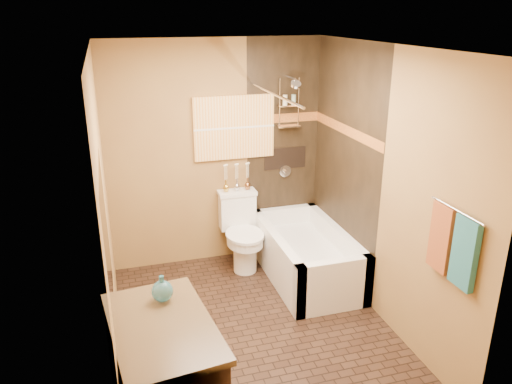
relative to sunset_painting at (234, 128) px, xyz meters
name	(u,v)px	position (x,y,z in m)	size (l,w,h in m)	color
floor	(255,328)	(-0.20, -1.48, -1.55)	(3.00, 3.00, 0.00)	black
wall_left	(106,218)	(-1.40, -1.48, -0.30)	(0.02, 3.00, 2.50)	olive
wall_right	(383,188)	(1.00, -1.48, -0.30)	(0.02, 3.00, 2.50)	olive
wall_back	(216,155)	(-0.20, 0.02, -0.30)	(2.40, 0.02, 2.50)	olive
wall_front	(331,294)	(-0.20, -2.98, -0.30)	(2.40, 0.02, 2.50)	olive
ceiling	(255,47)	(-0.20, -1.48, 0.95)	(3.00, 3.00, 0.00)	silver
alcove_tile_back	(283,150)	(0.57, 0.01, -0.30)	(0.85, 0.01, 2.50)	black
alcove_tile_right	(344,165)	(0.99, -0.73, -0.30)	(0.01, 1.50, 2.50)	black
mosaic_band_back	(284,118)	(0.57, 0.00, 0.07)	(0.85, 0.01, 0.10)	brown
mosaic_band_right	(346,130)	(0.98, -0.73, 0.07)	(0.01, 1.50, 0.10)	brown
alcove_niche	(285,158)	(0.60, 0.01, -0.40)	(0.50, 0.01, 0.25)	black
shower_fixtures	(289,116)	(0.60, -0.10, 0.12)	(0.24, 0.33, 1.16)	silver
curtain_rod	(273,93)	(0.20, -0.73, 0.47)	(0.03, 0.03, 1.55)	silver
towel_bar	(457,210)	(0.95, -2.53, -0.10)	(0.02, 0.02, 0.55)	silver
towel_teal	(465,253)	(0.96, -2.66, -0.37)	(0.05, 0.22, 0.52)	#1E5966
towel_rust	(441,238)	(0.96, -2.40, -0.37)	(0.05, 0.22, 0.52)	brown
sunset_painting	(234,128)	(0.00, 0.00, 0.00)	(0.90, 0.04, 0.70)	orange
vanity_mirror	(107,243)	(-1.39, -2.48, -0.05)	(0.01, 1.00, 0.90)	white
bathtub	(306,258)	(0.60, -0.73, -1.33)	(0.80, 1.50, 0.55)	white
toilet	(242,231)	(0.00, -0.27, -1.12)	(0.43, 0.63, 0.84)	white
vanity	(165,381)	(-1.12, -2.48, -1.10)	(0.73, 1.08, 0.90)	black
teal_bottle	(162,289)	(-1.07, -2.21, -0.56)	(0.15, 0.15, 0.23)	#24616D
bud_vases	(237,177)	(0.00, -0.09, -0.54)	(0.32, 0.07, 0.31)	gold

